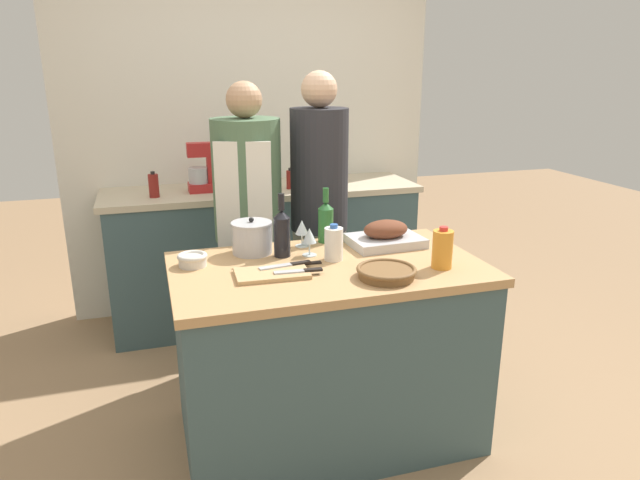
% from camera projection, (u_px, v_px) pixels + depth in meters
% --- Properties ---
extents(ground_plane, '(12.00, 12.00, 0.00)m').
position_uv_depth(ground_plane, '(327.00, 432.00, 2.80)').
color(ground_plane, '#9E7A56').
extents(kitchen_island, '(1.39, 0.80, 0.87)m').
position_uv_depth(kitchen_island, '(327.00, 352.00, 2.68)').
color(kitchen_island, '#3D565B').
rests_on(kitchen_island, ground_plane).
extents(back_counter, '(2.11, 0.60, 0.94)m').
position_uv_depth(back_counter, '(265.00, 253.00, 3.99)').
color(back_counter, '#3D565B').
rests_on(back_counter, ground_plane).
extents(back_wall, '(2.61, 0.10, 2.55)m').
position_uv_depth(back_wall, '(251.00, 132.00, 4.07)').
color(back_wall, silver).
rests_on(back_wall, ground_plane).
extents(roasting_pan, '(0.36, 0.27, 0.13)m').
position_uv_depth(roasting_pan, '(385.00, 236.00, 2.81)').
color(roasting_pan, '#BCBCC1').
rests_on(roasting_pan, kitchen_island).
extents(wicker_basket, '(0.25, 0.25, 0.05)m').
position_uv_depth(wicker_basket, '(386.00, 272.00, 2.38)').
color(wicker_basket, brown).
rests_on(wicker_basket, kitchen_island).
extents(cutting_board, '(0.32, 0.19, 0.02)m').
position_uv_depth(cutting_board, '(272.00, 273.00, 2.41)').
color(cutting_board, tan).
rests_on(cutting_board, kitchen_island).
extents(stock_pot, '(0.19, 0.19, 0.17)m').
position_uv_depth(stock_pot, '(252.00, 238.00, 2.69)').
color(stock_pot, '#B7B7BC').
rests_on(stock_pot, kitchen_island).
extents(mixing_bowl, '(0.13, 0.13, 0.06)m').
position_uv_depth(mixing_bowl, '(192.00, 259.00, 2.52)').
color(mixing_bowl, beige).
rests_on(mixing_bowl, kitchen_island).
extents(juice_jug, '(0.09, 0.09, 0.19)m').
position_uv_depth(juice_jug, '(442.00, 249.00, 2.48)').
color(juice_jug, orange).
rests_on(juice_jug, kitchen_island).
extents(milk_jug, '(0.08, 0.08, 0.17)m').
position_uv_depth(milk_jug, '(334.00, 244.00, 2.59)').
color(milk_jug, white).
rests_on(milk_jug, kitchen_island).
extents(wine_bottle_green, '(0.08, 0.08, 0.28)m').
position_uv_depth(wine_bottle_green, '(326.00, 221.00, 2.85)').
color(wine_bottle_green, '#28662D').
rests_on(wine_bottle_green, kitchen_island).
extents(wine_bottle_dark, '(0.08, 0.08, 0.30)m').
position_uv_depth(wine_bottle_dark, '(282.00, 232.00, 2.63)').
color(wine_bottle_dark, black).
rests_on(wine_bottle_dark, kitchen_island).
extents(wine_glass_left, '(0.07, 0.07, 0.13)m').
position_uv_depth(wine_glass_left, '(302.00, 228.00, 2.78)').
color(wine_glass_left, silver).
rests_on(wine_glass_left, kitchen_island).
extents(wine_glass_right, '(0.07, 0.07, 0.13)m').
position_uv_depth(wine_glass_right, '(309.00, 237.00, 2.65)').
color(wine_glass_right, silver).
rests_on(wine_glass_right, kitchen_island).
extents(knife_chef, '(0.29, 0.04, 0.01)m').
position_uv_depth(knife_chef, '(292.00, 265.00, 2.54)').
color(knife_chef, '#B7B7BC').
rests_on(knife_chef, kitchen_island).
extents(knife_paring, '(0.21, 0.04, 0.01)m').
position_uv_depth(knife_paring, '(300.00, 271.00, 2.41)').
color(knife_paring, '#B7B7BC').
rests_on(knife_paring, cutting_board).
extents(knife_bread, '(0.24, 0.06, 0.01)m').
position_uv_depth(knife_bread, '(287.00, 265.00, 2.48)').
color(knife_bread, '#B7B7BC').
rests_on(knife_bread, cutting_board).
extents(stand_mixer, '(0.18, 0.14, 0.32)m').
position_uv_depth(stand_mixer, '(202.00, 171.00, 3.68)').
color(stand_mixer, '#B22323').
rests_on(stand_mixer, back_counter).
extents(condiment_bottle_tall, '(0.05, 0.05, 0.14)m').
position_uv_depth(condiment_bottle_tall, '(290.00, 179.00, 3.79)').
color(condiment_bottle_tall, maroon).
rests_on(condiment_bottle_tall, back_counter).
extents(condiment_bottle_short, '(0.06, 0.06, 0.16)m').
position_uv_depth(condiment_bottle_short, '(154.00, 186.00, 3.54)').
color(condiment_bottle_short, maroon).
rests_on(condiment_bottle_short, back_counter).
extents(person_cook_aproned, '(0.38, 0.41, 1.65)m').
position_uv_depth(person_cook_aproned, '(248.00, 219.00, 3.17)').
color(person_cook_aproned, beige).
rests_on(person_cook_aproned, ground_plane).
extents(person_cook_guest, '(0.33, 0.33, 1.70)m').
position_uv_depth(person_cook_guest, '(319.00, 207.00, 3.27)').
color(person_cook_guest, beige).
rests_on(person_cook_guest, ground_plane).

